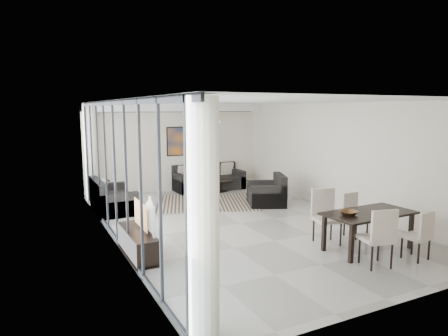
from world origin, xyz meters
TOP-DOWN VIEW (x-y plane):
  - room_shell at (0.46, 0.00)m, footprint 6.00×9.00m
  - window_wall at (-2.86, 0.00)m, footprint 0.37×8.95m
  - soffit at (0.00, 4.30)m, footprint 5.98×0.40m
  - painting at (0.50, 4.47)m, footprint 1.68×0.04m
  - chandelier at (0.30, 2.50)m, footprint 0.66×0.66m
  - rug at (0.14, 2.31)m, footprint 3.50×3.11m
  - coffee_table at (1.15, 3.76)m, footprint 1.12×1.12m
  - bowl_coffee at (1.08, 3.81)m, footprint 0.25×0.25m
  - sofa_main at (0.99, 4.07)m, footprint 2.35×0.96m
  - loveseat at (-2.55, 2.59)m, footprint 0.98×1.74m
  - armchair at (1.59, 1.30)m, footprint 1.32×1.35m
  - side_table at (-2.50, 4.15)m, footprint 0.42×0.42m
  - tv_console at (-2.76, -0.97)m, footprint 0.43×1.52m
  - television at (-2.60, -1.05)m, footprint 0.32×0.96m
  - dining_table at (1.34, -2.68)m, footprint 1.83×0.95m
  - dining_chair_sw at (0.80, -3.44)m, footprint 0.59×0.59m
  - dining_chair_se at (1.75, -3.52)m, footprint 0.47×0.47m
  - dining_chair_nw at (0.88, -1.95)m, footprint 0.61×0.61m
  - dining_chair_ne at (1.73, -1.88)m, footprint 0.44×0.44m
  - bowl_dining at (0.84, -2.66)m, footprint 0.37×0.37m

SIDE VIEW (x-z plane):
  - rug at x=0.14m, z-range 0.00..0.01m
  - coffee_table at x=1.15m, z-range 0.03..0.42m
  - tv_console at x=-2.76m, z-range 0.00..0.48m
  - sofa_main at x=0.99m, z-range -0.14..0.72m
  - loveseat at x=-2.55m, z-range -0.14..0.73m
  - armchair at x=1.59m, z-range -0.14..0.74m
  - side_table at x=-2.50m, z-range 0.10..0.68m
  - bowl_coffee at x=1.08m, z-range 0.39..0.46m
  - dining_chair_se at x=1.75m, z-range 0.07..0.98m
  - dining_chair_ne at x=1.73m, z-range 0.07..1.00m
  - dining_chair_sw at x=0.80m, z-range 0.08..1.14m
  - dining_chair_nw at x=0.88m, z-range 0.09..1.19m
  - dining_table at x=1.34m, z-range 0.29..1.04m
  - television at x=-2.60m, z-range 0.48..1.03m
  - bowl_dining at x=0.84m, z-range 0.75..0.83m
  - room_shell at x=0.46m, z-range 0.00..2.90m
  - window_wall at x=-2.86m, z-range 0.02..2.92m
  - painting at x=0.50m, z-range 1.16..2.14m
  - chandelier at x=0.30m, z-range 2.00..2.71m
  - soffit at x=0.00m, z-range 2.64..2.90m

